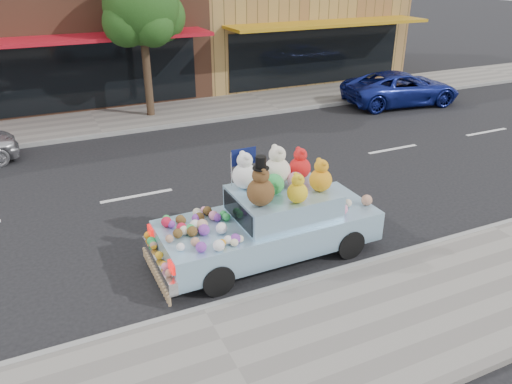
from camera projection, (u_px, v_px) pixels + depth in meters
ground at (137, 196)px, 12.50m from camera, size 120.00×120.00×0.00m
near_sidewalk at (238, 371)px, 7.14m from camera, size 60.00×3.00×0.12m
far_sidewalk at (96, 123)px, 17.81m from camera, size 60.00×3.00×0.12m
near_kerb at (203, 310)px, 8.37m from camera, size 60.00×0.12×0.13m
far_kerb at (103, 135)px, 16.57m from camera, size 60.00×0.12×0.13m
storefront_mid at (64, 4)px, 20.76m from camera, size 10.00×9.80×7.30m
street_tree at (142, 13)px, 17.06m from camera, size 3.00×2.70×5.22m
car_blue at (401, 88)px, 20.01m from camera, size 4.95×2.76×1.31m
art_car at (269, 219)px, 9.75m from camera, size 4.51×1.82×2.29m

